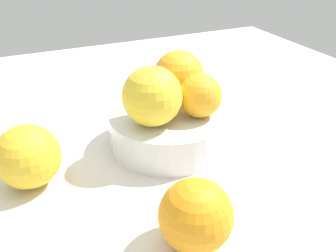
% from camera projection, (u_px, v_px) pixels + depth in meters
% --- Properties ---
extents(ground_plane, '(1.10, 1.10, 0.02)m').
position_uv_depth(ground_plane, '(168.00, 149.00, 0.57)').
color(ground_plane, silver).
extents(fruit_bowl, '(0.17, 0.17, 0.05)m').
position_uv_depth(fruit_bowl, '(168.00, 130.00, 0.55)').
color(fruit_bowl, silver).
rests_on(fruit_bowl, ground_plane).
extents(orange_in_bowl_0, '(0.08, 0.08, 0.08)m').
position_uv_depth(orange_in_bowl_0, '(179.00, 76.00, 0.56)').
color(orange_in_bowl_0, '#F9A823').
rests_on(orange_in_bowl_0, fruit_bowl).
extents(orange_in_bowl_1, '(0.08, 0.08, 0.08)m').
position_uv_depth(orange_in_bowl_1, '(152.00, 96.00, 0.49)').
color(orange_in_bowl_1, yellow).
rests_on(orange_in_bowl_1, fruit_bowl).
extents(orange_in_bowl_2, '(0.06, 0.06, 0.06)m').
position_uv_depth(orange_in_bowl_2, '(200.00, 96.00, 0.51)').
color(orange_in_bowl_2, '#F9A823').
rests_on(orange_in_bowl_2, fruit_bowl).
extents(orange_loose_0, '(0.08, 0.08, 0.08)m').
position_uv_depth(orange_loose_0, '(196.00, 216.00, 0.37)').
color(orange_loose_0, orange).
rests_on(orange_loose_0, ground_plane).
extents(orange_loose_1, '(0.08, 0.08, 0.08)m').
position_uv_depth(orange_loose_1, '(28.00, 157.00, 0.46)').
color(orange_loose_1, yellow).
rests_on(orange_loose_1, ground_plane).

